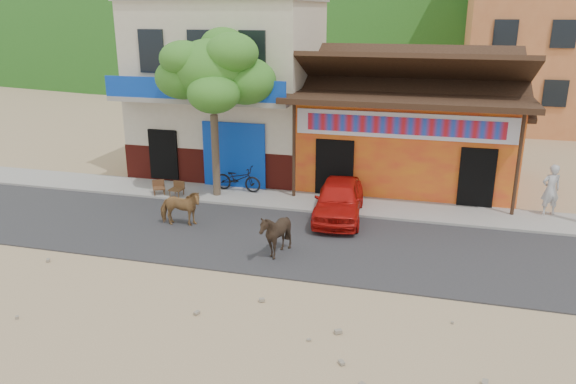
% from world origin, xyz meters
% --- Properties ---
extents(ground, '(120.00, 120.00, 0.00)m').
position_xyz_m(ground, '(0.00, 0.00, 0.00)').
color(ground, '#9E825B').
rests_on(ground, ground).
extents(road, '(60.00, 5.00, 0.04)m').
position_xyz_m(road, '(0.00, 2.50, 0.02)').
color(road, '#28282B').
rests_on(road, ground).
extents(sidewalk, '(60.00, 2.00, 0.12)m').
position_xyz_m(sidewalk, '(0.00, 6.00, 0.06)').
color(sidewalk, gray).
rests_on(sidewalk, ground).
extents(dance_club, '(8.00, 6.00, 3.60)m').
position_xyz_m(dance_club, '(2.00, 10.00, 1.80)').
color(dance_club, orange).
rests_on(dance_club, ground).
extents(cafe_building, '(7.00, 6.00, 7.00)m').
position_xyz_m(cafe_building, '(-5.50, 10.00, 3.50)').
color(cafe_building, beige).
rests_on(cafe_building, ground).
extents(apartment_front, '(9.00, 9.00, 12.00)m').
position_xyz_m(apartment_front, '(9.00, 24.00, 6.00)').
color(apartment_front, '#CC723F').
rests_on(apartment_front, ground).
extents(tree, '(3.00, 3.00, 6.00)m').
position_xyz_m(tree, '(-4.60, 5.80, 3.12)').
color(tree, '#2D721E').
rests_on(tree, sidewalk).
extents(cow_tan, '(1.50, 0.86, 1.20)m').
position_xyz_m(cow_tan, '(-4.64, 2.77, 0.64)').
color(cow_tan, olive).
rests_on(cow_tan, road).
extents(cow_dark, '(1.61, 1.57, 1.34)m').
position_xyz_m(cow_dark, '(-1.01, 1.28, 0.71)').
color(cow_dark, black).
rests_on(cow_dark, road).
extents(red_car, '(1.84, 3.92, 1.29)m').
position_xyz_m(red_car, '(0.16, 4.80, 0.69)').
color(red_car, '#BB120D').
rests_on(red_car, road).
extents(scooter, '(1.86, 0.73, 0.96)m').
position_xyz_m(scooter, '(-4.00, 6.44, 0.60)').
color(scooter, black).
rests_on(scooter, sidewalk).
extents(pedestrian, '(0.74, 0.60, 1.75)m').
position_xyz_m(pedestrian, '(6.95, 6.70, 0.99)').
color(pedestrian, silver).
rests_on(pedestrian, sidewalk).
extents(cafe_chair_left, '(0.49, 0.49, 0.97)m').
position_xyz_m(cafe_chair_left, '(-6.00, 5.30, 0.61)').
color(cafe_chair_left, '#4F311A').
rests_on(cafe_chair_left, sidewalk).
extents(cafe_chair_right, '(0.61, 0.61, 0.95)m').
position_xyz_m(cafe_chair_right, '(-6.72, 5.30, 0.59)').
color(cafe_chair_right, '#4F341A').
rests_on(cafe_chair_right, sidewalk).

